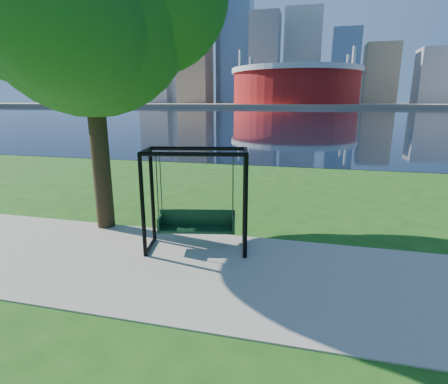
% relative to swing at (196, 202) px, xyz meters
% --- Properties ---
extents(ground, '(900.00, 900.00, 0.00)m').
position_rel_swing_xyz_m(ground, '(0.61, -0.49, -1.17)').
color(ground, '#1E5114').
rests_on(ground, ground).
extents(path, '(120.00, 4.00, 0.03)m').
position_rel_swing_xyz_m(path, '(0.61, -0.99, -1.15)').
color(path, '#9E937F').
rests_on(path, ground).
extents(river, '(900.00, 180.00, 0.02)m').
position_rel_swing_xyz_m(river, '(0.61, 101.51, -1.16)').
color(river, black).
rests_on(river, ground).
extents(far_bank, '(900.00, 228.00, 2.00)m').
position_rel_swing_xyz_m(far_bank, '(0.61, 305.51, -0.17)').
color(far_bank, '#937F60').
rests_on(far_bank, ground).
extents(stadium, '(83.00, 83.00, 32.00)m').
position_rel_swing_xyz_m(stadium, '(-9.39, 234.51, 13.06)').
color(stadium, maroon).
rests_on(stadium, far_bank).
extents(skyline, '(392.00, 66.00, 96.50)m').
position_rel_swing_xyz_m(skyline, '(-3.66, 318.90, 34.72)').
color(skyline, gray).
rests_on(skyline, far_bank).
extents(swing, '(2.51, 1.48, 2.41)m').
position_rel_swing_xyz_m(swing, '(0.00, 0.00, 0.00)').
color(swing, black).
rests_on(swing, ground).
extents(park_tree, '(6.69, 6.05, 8.31)m').
position_rel_swing_xyz_m(park_tree, '(-3.04, 0.92, 4.61)').
color(park_tree, black).
rests_on(park_tree, ground).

